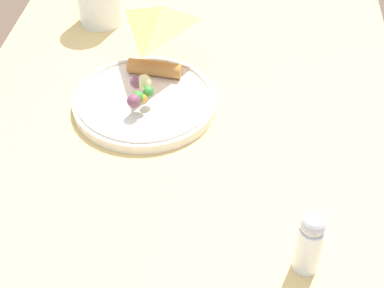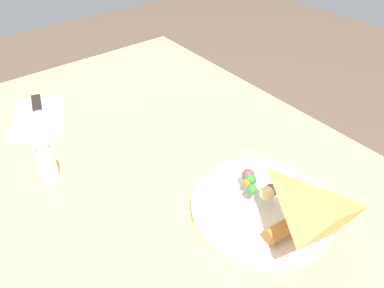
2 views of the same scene
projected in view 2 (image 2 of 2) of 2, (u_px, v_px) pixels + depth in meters
The scene contains 5 objects.
dining_table at pixel (189, 235), 0.71m from camera, with size 1.16×0.68×0.77m.
plate_pizza at pixel (263, 205), 0.59m from camera, with size 0.22×0.22×0.05m.
napkin_folded at pixel (39, 118), 0.80m from camera, with size 0.19×0.16×0.00m.
butter_knife at pixel (38, 114), 0.81m from camera, with size 0.18×0.07×0.01m.
salt_shaker at pixel (45, 158), 0.63m from camera, with size 0.03×0.03×0.09m.
Camera 2 is at (0.36, -0.27, 1.22)m, focal length 35.00 mm.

